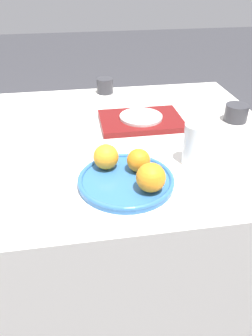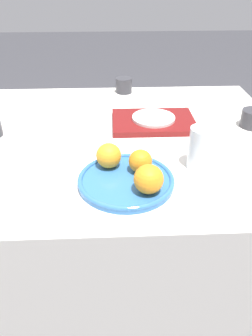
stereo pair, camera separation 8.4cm
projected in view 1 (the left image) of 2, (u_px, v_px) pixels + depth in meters
The scene contains 11 objects.
ground_plane at pixel (86, 282), 1.49m from camera, with size 12.00×12.00×0.00m, color #38383D.
table at pixel (79, 221), 1.29m from camera, with size 1.41×0.96×0.73m.
fruit_platter at pixel (126, 180), 0.87m from camera, with size 0.26×0.26×0.02m.
orange_0 at pixel (139, 160), 0.88m from camera, with size 0.06×0.06×0.06m.
orange_1 at pixel (151, 178), 0.80m from camera, with size 0.07×0.07×0.07m.
orange_2 at pixel (106, 157), 0.89m from camera, with size 0.07×0.07×0.07m.
water_glass at pixel (195, 144), 0.93m from camera, with size 0.07×0.07×0.12m.
serving_tray at pixel (141, 121), 1.18m from camera, with size 0.29×0.21×0.02m.
side_plate at pixel (141, 117), 1.18m from camera, with size 0.15×0.15×0.01m.
cup_0 at pixel (105, 86), 1.44m from camera, with size 0.07×0.07×0.06m.
cup_1 at pixel (236, 113), 1.19m from camera, with size 0.08×0.08×0.06m.
Camera 1 is at (0.02, -0.99, 1.24)m, focal length 35.00 mm.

